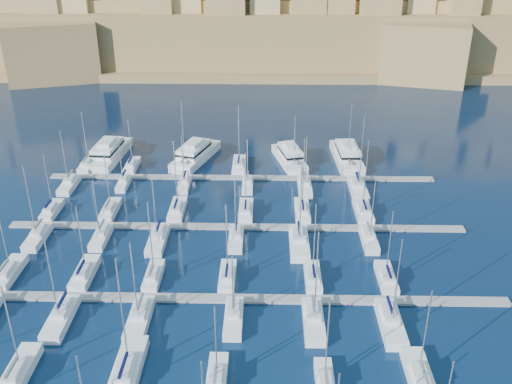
{
  "coord_description": "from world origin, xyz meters",
  "views": [
    {
      "loc": [
        5.55,
        -81.92,
        52.0
      ],
      "look_at": [
        3.78,
        6.0,
        9.34
      ],
      "focal_mm": 40.0,
      "sensor_mm": 36.0,
      "label": 1
    }
  ],
  "objects_px": {
    "motor_yacht_a": "(109,152)",
    "sailboat_4": "(325,382)",
    "motor_yacht_d": "(347,155)",
    "sailboat_2": "(128,369)",
    "motor_yacht_b": "(195,153)",
    "motor_yacht_c": "(290,156)"
  },
  "relations": [
    {
      "from": "sailboat_2",
      "to": "motor_yacht_d",
      "type": "relative_size",
      "value": 0.93
    },
    {
      "from": "motor_yacht_b",
      "to": "motor_yacht_d",
      "type": "relative_size",
      "value": 1.03
    },
    {
      "from": "sailboat_2",
      "to": "motor_yacht_c",
      "type": "height_order",
      "value": "sailboat_2"
    },
    {
      "from": "motor_yacht_a",
      "to": "motor_yacht_c",
      "type": "xyz_separation_m",
      "value": [
        42.76,
        -1.68,
        -0.0
      ]
    },
    {
      "from": "motor_yacht_b",
      "to": "motor_yacht_c",
      "type": "bearing_deg",
      "value": -3.27
    },
    {
      "from": "motor_yacht_a",
      "to": "motor_yacht_d",
      "type": "bearing_deg",
      "value": -0.47
    },
    {
      "from": "motor_yacht_b",
      "to": "sailboat_4",
      "type": "bearing_deg",
      "value": -71.3
    },
    {
      "from": "motor_yacht_c",
      "to": "motor_yacht_d",
      "type": "height_order",
      "value": "same"
    },
    {
      "from": "motor_yacht_b",
      "to": "motor_yacht_a",
      "type": "bearing_deg",
      "value": 178.85
    },
    {
      "from": "motor_yacht_a",
      "to": "motor_yacht_d",
      "type": "distance_m",
      "value": 56.22
    },
    {
      "from": "sailboat_4",
      "to": "motor_yacht_c",
      "type": "bearing_deg",
      "value": 91.63
    },
    {
      "from": "sailboat_2",
      "to": "motor_yacht_a",
      "type": "distance_m",
      "value": 73.05
    },
    {
      "from": "sailboat_2",
      "to": "motor_yacht_d",
      "type": "xyz_separation_m",
      "value": [
        36.06,
        69.75,
        0.94
      ]
    },
    {
      "from": "sailboat_2",
      "to": "motor_yacht_a",
      "type": "height_order",
      "value": "sailboat_2"
    },
    {
      "from": "sailboat_2",
      "to": "sailboat_4",
      "type": "xyz_separation_m",
      "value": [
        24.6,
        -1.73,
        -0.06
      ]
    },
    {
      "from": "motor_yacht_d",
      "to": "motor_yacht_a",
      "type": "bearing_deg",
      "value": 179.53
    },
    {
      "from": "motor_yacht_c",
      "to": "motor_yacht_d",
      "type": "xyz_separation_m",
      "value": [
        13.46,
        1.22,
        0.0
      ]
    },
    {
      "from": "sailboat_2",
      "to": "motor_yacht_d",
      "type": "height_order",
      "value": "sailboat_2"
    },
    {
      "from": "sailboat_4",
      "to": "motor_yacht_b",
      "type": "xyz_separation_m",
      "value": [
        -24.21,
        71.53,
        1.0
      ]
    },
    {
      "from": "sailboat_2",
      "to": "motor_yacht_d",
      "type": "distance_m",
      "value": 78.52
    },
    {
      "from": "motor_yacht_a",
      "to": "sailboat_4",
      "type": "bearing_deg",
      "value": -58.11
    },
    {
      "from": "sailboat_4",
      "to": "motor_yacht_a",
      "type": "xyz_separation_m",
      "value": [
        -44.76,
        71.94,
        1.0
      ]
    }
  ]
}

